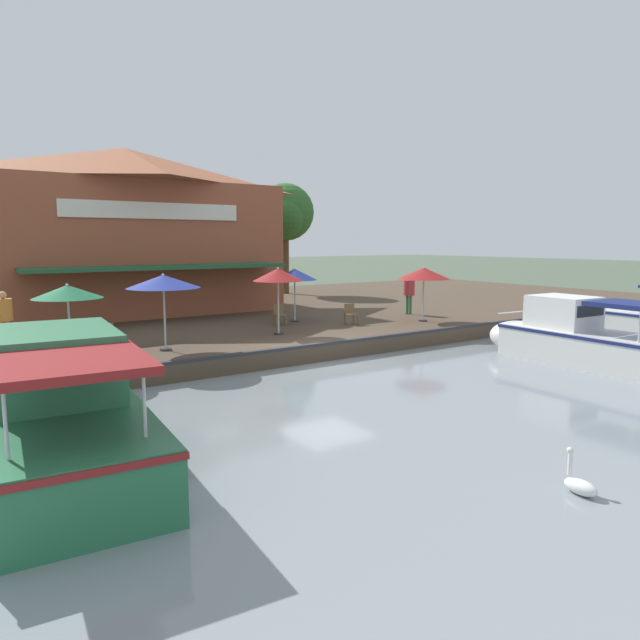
{
  "coord_description": "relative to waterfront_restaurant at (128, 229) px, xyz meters",
  "views": [
    {
      "loc": [
        14.94,
        -10.48,
        3.98
      ],
      "look_at": [
        -1.0,
        0.45,
        1.3
      ],
      "focal_mm": 32.0,
      "sensor_mm": 36.0,
      "label": 1
    }
  ],
  "objects": [
    {
      "name": "patio_umbrella_near_quay_edge",
      "position": [
        10.49,
        2.25,
        -1.78
      ],
      "size": [
        1.83,
        1.83,
        2.45
      ],
      "color": "#B7B7B7",
      "rests_on": "quay_deck"
    },
    {
      "name": "cafe_chair_far_corner_seat",
      "position": [
        9.96,
        5.97,
        -3.47
      ],
      "size": [
        0.51,
        0.51,
        0.85
      ],
      "color": "brown",
      "rests_on": "quay_deck"
    },
    {
      "name": "motorboat_second_along",
      "position": [
        16.34,
        15.13,
        -3.84
      ],
      "size": [
        5.79,
        2.31,
        2.23
      ],
      "color": "silver",
      "rests_on": "river_water"
    },
    {
      "name": "patio_umbrella_mid_patio_left",
      "position": [
        11.32,
        -4.99,
        -1.97
      ],
      "size": [
        1.89,
        1.89,
        2.21
      ],
      "color": "#B7B7B7",
      "rests_on": "quay_deck"
    },
    {
      "name": "mooring_post",
      "position": [
        12.99,
        15.57,
        -3.57
      ],
      "size": [
        0.22,
        0.22,
        0.75
      ],
      "color": "#473323",
      "rests_on": "quay_deck"
    },
    {
      "name": "patio_umbrella_back_row",
      "position": [
        7.95,
        4.53,
        -1.95
      ],
      "size": [
        1.89,
        1.89,
        2.28
      ],
      "color": "#B7B7B7",
      "rests_on": "quay_deck"
    },
    {
      "name": "cafe_chair_facing_river",
      "position": [
        10.38,
        -3.66,
        -3.47
      ],
      "size": [
        0.59,
        0.59,
        0.85
      ],
      "color": "brown",
      "rests_on": "quay_deck"
    },
    {
      "name": "motorboat_distant_upstream",
      "position": [
        17.66,
        -6.38,
        -3.59
      ],
      "size": [
        6.8,
        2.97,
        2.34
      ],
      "color": "#287047",
      "rests_on": "river_water"
    },
    {
      "name": "motorboat_nearest_quay",
      "position": [
        17.79,
        9.01,
        -3.71
      ],
      "size": [
        6.6,
        2.3,
        2.11
      ],
      "color": "white",
      "rests_on": "river_water"
    },
    {
      "name": "waterfront_restaurant",
      "position": [
        0.0,
        0.0,
        0.0
      ],
      "size": [
        9.89,
        13.41,
        7.78
      ],
      "color": "brown",
      "rests_on": "quay_deck"
    },
    {
      "name": "patio_umbrella_by_entrance",
      "position": [
        11.15,
        -2.21,
        -1.8
      ],
      "size": [
        2.24,
        2.24,
        2.4
      ],
      "color": "#B7B7B7",
      "rests_on": "quay_deck"
    },
    {
      "name": "person_at_quay_edge",
      "position": [
        8.88,
        10.21,
        -2.79
      ],
      "size": [
        0.52,
        0.52,
        1.82
      ],
      "color": "#337547",
      "rests_on": "quay_deck"
    },
    {
      "name": "tree_upstream_bank",
      "position": [
        -3.3,
        10.86,
        1.15
      ],
      "size": [
        3.81,
        3.63,
        7.04
      ],
      "color": "brown",
      "rests_on": "quay_deck"
    },
    {
      "name": "cafe_chair_mid_patio",
      "position": [
        8.45,
        3.5,
        -3.47
      ],
      "size": [
        0.53,
        0.53,
        0.85
      ],
      "color": "brown",
      "rests_on": "quay_deck"
    },
    {
      "name": "patio_umbrella_far_corner",
      "position": [
        10.93,
        9.1,
        -1.92
      ],
      "size": [
        2.24,
        2.24,
        2.32
      ],
      "color": "#B7B7B7",
      "rests_on": "quay_deck"
    },
    {
      "name": "swan",
      "position": [
        23.64,
        -0.04,
        -4.32
      ],
      "size": [
        0.61,
        0.32,
        0.69
      ],
      "color": "white",
      "rests_on": "river_water"
    },
    {
      "name": "ground_plane",
      "position": [
        13.34,
        2.36,
        -4.55
      ],
      "size": [
        220.0,
        220.0,
        0.0
      ],
      "primitive_type": "plane",
      "color": "#4C5B47"
    },
    {
      "name": "quay_deck",
      "position": [
        2.34,
        2.36,
        -4.25
      ],
      "size": [
        22.0,
        56.0,
        0.6
      ],
      "primitive_type": "cube",
      "color": "#4C3D2D",
      "rests_on": "ground"
    },
    {
      "name": "quay_edge_fender",
      "position": [
        13.24,
        2.36,
        -3.9
      ],
      "size": [
        0.2,
        50.4,
        0.1
      ],
      "primitive_type": "cube",
      "color": "#2D2D33",
      "rests_on": "quay_deck"
    },
    {
      "name": "person_mid_patio",
      "position": [
        7.84,
        -6.26,
        -2.8
      ],
      "size": [
        0.51,
        0.51,
        1.81
      ],
      "color": "orange",
      "rests_on": "quay_deck"
    },
    {
      "name": "cafe_chair_beside_entrance",
      "position": [
        7.22,
        -6.24,
        -3.47
      ],
      "size": [
        0.55,
        0.55,
        0.85
      ],
      "color": "brown",
      "rests_on": "quay_deck"
    }
  ]
}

